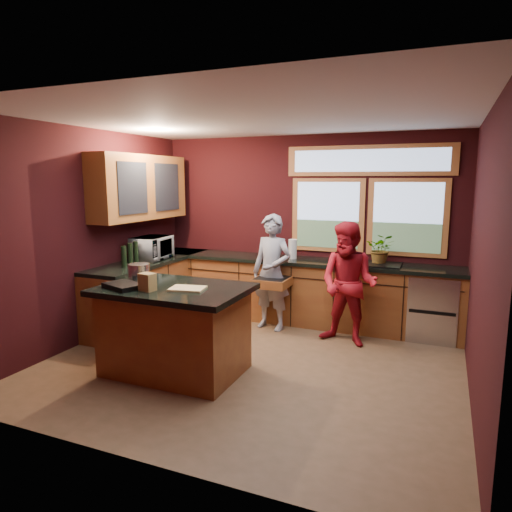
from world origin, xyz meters
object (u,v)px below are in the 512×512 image
Objects in this scene: person_grey at (272,272)px; cutting_board at (188,289)px; island at (175,329)px; stock_pot at (139,272)px; person_red at (349,284)px.

person_grey reaches higher than cutting_board.
island is 0.52m from cutting_board.
island is 0.80m from stock_pot.
island is at bearing -15.26° from stock_pot.
person_red is 2.54m from stock_pot.
person_red is at bearing 33.99° from stock_pot.
island is at bearing 165.96° from cutting_board.
person_red reaches higher than cutting_board.
stock_pot is at bearing 165.07° from cutting_board.
person_grey reaches higher than stock_pot.
person_grey is (0.45, 1.77, 0.32)m from island.
island is 2.21m from person_red.
cutting_board is at bearing -14.04° from island.
person_grey is at bearing 58.37° from stock_pot.
person_grey is 6.67× the size of stock_pot.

